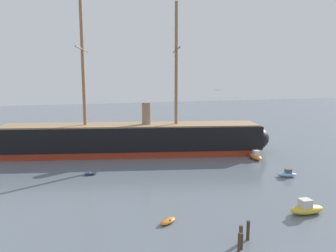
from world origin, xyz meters
TOP-DOWN VIEW (x-y plane):
  - tall_ship at (-5.80, 49.82)m, footprint 69.96×23.24m
  - dinghy_foreground_left at (-8.82, 13.65)m, footprint 2.69×2.20m
  - motorboat_foreground_right at (9.29, 10.66)m, footprint 4.85×2.22m
  - motorboat_mid_right at (17.26, 24.48)m, footprint 3.72×2.51m
  - dinghy_alongside_bow at (-16.25, 36.51)m, footprint 2.23×1.06m
  - motorboat_alongside_stern at (19.02, 36.98)m, footprint 2.96×5.13m
  - motorboat_far_left at (-27.50, 53.77)m, footprint 3.71×4.87m
  - sailboat_distant_centre at (2.43, 65.75)m, footprint 5.11×3.71m
  - mooring_piling_nearest at (-2.92, 6.65)m, footprint 0.42×0.42m
  - mooring_piling_left_pair at (-4.31, 4.72)m, footprint 0.26×0.26m
  - mooring_piling_right_pair at (-3.44, 5.67)m, footprint 0.35×0.35m
  - mooring_piling_midwater at (-1.74, 7.13)m, footprint 0.37×0.37m
  - seagull_in_flight at (-0.31, 17.82)m, footprint 1.36×0.43m

SIDE VIEW (x-z plane):
  - dinghy_alongside_bow at x=-16.25m, z-range 0.00..0.52m
  - dinghy_foreground_left at x=-8.82m, z-range 0.00..0.59m
  - motorboat_mid_right at x=17.26m, z-range -0.21..1.23m
  - sailboat_distant_centre at x=2.43m, z-range -2.71..3.80m
  - motorboat_far_left at x=-27.50m, z-range -0.28..1.61m
  - motorboat_foreground_right at x=9.29m, z-range -0.30..1.70m
  - motorboat_alongside_stern at x=19.02m, z-range -0.30..1.72m
  - mooring_piling_right_pair at x=-3.44m, z-range 0.00..1.73m
  - mooring_piling_nearest at x=-2.92m, z-range 0.00..2.06m
  - mooring_piling_midwater at x=-1.74m, z-range 0.00..2.20m
  - mooring_piling_left_pair at x=-4.31m, z-range 0.00..2.38m
  - tall_ship at x=-5.80m, z-range -13.43..20.76m
  - seagull_in_flight at x=-0.31m, z-range 15.91..16.05m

